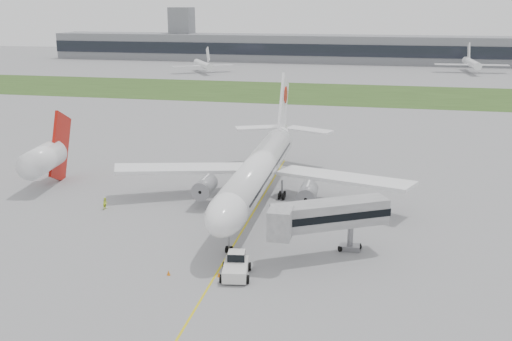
% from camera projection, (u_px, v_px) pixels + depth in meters
% --- Properties ---
extents(ground, '(600.00, 600.00, 0.00)m').
position_uv_depth(ground, '(254.00, 212.00, 86.37)').
color(ground, gray).
rests_on(ground, ground).
extents(apron_markings, '(70.00, 70.00, 0.04)m').
position_uv_depth(apron_markings, '(246.00, 224.00, 81.67)').
color(apron_markings, gold).
rests_on(apron_markings, ground).
extents(grass_strip, '(600.00, 50.00, 0.02)m').
position_uv_depth(grass_strip, '(325.00, 93.00, 199.05)').
color(grass_strip, '#2A461A').
rests_on(grass_strip, ground).
extents(terminal_building, '(320.00, 22.30, 14.00)m').
position_uv_depth(terminal_building, '(344.00, 49.00, 300.24)').
color(terminal_building, gray).
rests_on(terminal_building, ground).
extents(control_tower, '(12.00, 12.00, 56.00)m').
position_uv_depth(control_tower, '(183.00, 59.00, 321.78)').
color(control_tower, gray).
rests_on(control_tower, ground).
extents(airliner, '(48.13, 53.95, 17.88)m').
position_uv_depth(airliner, '(260.00, 167.00, 89.34)').
color(airliner, white).
rests_on(airliner, ground).
extents(pushback_tug, '(3.95, 5.28, 2.52)m').
position_uv_depth(pushback_tug, '(236.00, 266.00, 66.09)').
color(pushback_tug, silver).
rests_on(pushback_tug, ground).
extents(jet_bridge, '(14.71, 10.97, 7.27)m').
position_uv_depth(jet_bridge, '(323.00, 216.00, 69.77)').
color(jet_bridge, '#B0B0B3').
rests_on(jet_bridge, ground).
extents(safety_cone_left, '(0.43, 0.43, 0.60)m').
position_uv_depth(safety_cone_left, '(168.00, 273.00, 66.27)').
color(safety_cone_left, orange).
rests_on(safety_cone_left, ground).
extents(safety_cone_right, '(0.44, 0.44, 0.61)m').
position_uv_depth(safety_cone_right, '(219.00, 274.00, 65.87)').
color(safety_cone_right, orange).
rests_on(safety_cone_right, ground).
extents(ground_crew_near, '(0.59, 0.42, 1.51)m').
position_uv_depth(ground_crew_near, '(239.00, 257.00, 69.20)').
color(ground_crew_near, '#91C721').
rests_on(ground_crew_near, ground).
extents(ground_crew_far, '(0.85, 1.01, 1.85)m').
position_uv_depth(ground_crew_far, '(105.00, 203.00, 87.31)').
color(ground_crew_far, '#D8F528').
rests_on(ground_crew_far, ground).
extents(neighbor_aircraft, '(5.54, 16.19, 13.13)m').
position_uv_depth(neighbor_aircraft, '(45.00, 158.00, 96.76)').
color(neighbor_aircraft, '#A41109').
rests_on(neighbor_aircraft, ground).
extents(distant_aircraft_left, '(36.13, 34.98, 10.55)m').
position_uv_depth(distant_aircraft_left, '(203.00, 73.00, 257.92)').
color(distant_aircraft_left, white).
rests_on(distant_aircraft_left, ground).
extents(distant_aircraft_right, '(33.15, 29.54, 12.24)m').
position_uv_depth(distant_aircraft_right, '(470.00, 73.00, 257.71)').
color(distant_aircraft_right, white).
rests_on(distant_aircraft_right, ground).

